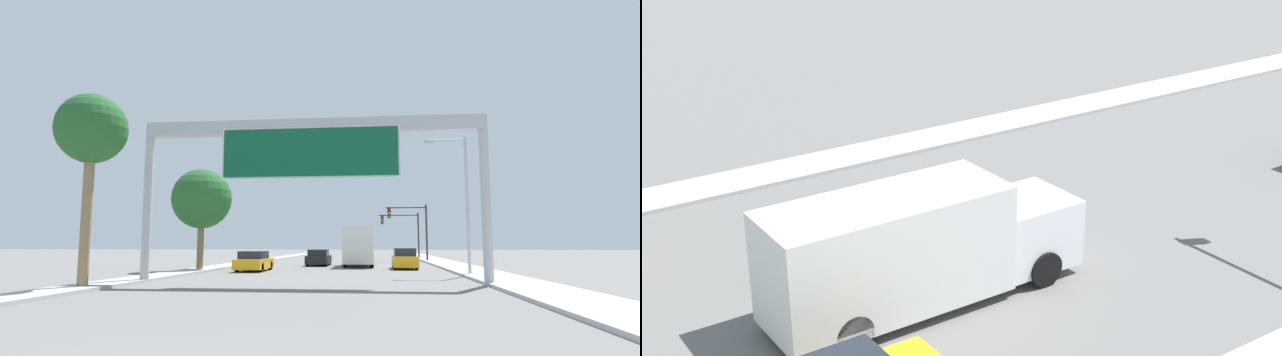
{
  "view_description": "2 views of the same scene",
  "coord_description": "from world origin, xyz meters",
  "views": [
    {
      "loc": [
        3.06,
        -5.72,
        1.89
      ],
      "look_at": [
        0.0,
        22.24,
        5.59
      ],
      "focal_mm": 28.0,
      "sensor_mm": 36.0,
      "label": 1
    },
    {
      "loc": [
        19.16,
        25.97,
        11.58
      ],
      "look_at": [
        -1.79,
        40.39,
        1.53
      ],
      "focal_mm": 50.0,
      "sensor_mm": 36.0,
      "label": 2
    }
  ],
  "objects": [
    {
      "name": "truck_box_primary",
      "position": [
        1.75,
        36.52,
        1.62
      ],
      "size": [
        2.39,
        8.72,
        3.19
      ],
      "color": "white",
      "rests_on": "ground"
    },
    {
      "name": "car_far_center",
      "position": [
        -1.75,
        37.22,
        0.66
      ],
      "size": [
        1.83,
        4.59,
        1.38
      ],
      "color": "black",
      "rests_on": "ground"
    },
    {
      "name": "median_strip_left",
      "position": [
        -9.0,
        60.0,
        0.07
      ],
      "size": [
        2.0,
        120.0,
        0.15
      ],
      "color": "#ABABAB",
      "rests_on": "ground"
    }
  ]
}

